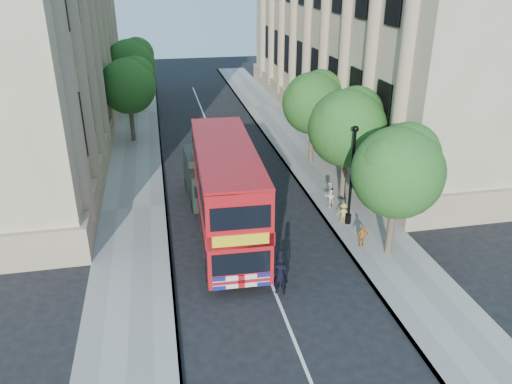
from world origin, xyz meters
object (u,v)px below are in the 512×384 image
lamp_post (351,180)px  police_constable (280,275)px  box_van (205,178)px  double_decker_bus (226,191)px  woman_pedestrian (329,195)px

lamp_post → police_constable: lamp_post is taller
lamp_post → box_van: size_ratio=1.09×
box_van → police_constable: box_van is taller
lamp_post → police_constable: bearing=-134.0°
box_van → police_constable: (1.97, -9.56, -0.44)m
lamp_post → double_decker_bus: bearing=-179.4°
box_van → woman_pedestrian: box_van is taller
box_van → double_decker_bus: bearing=-85.0°
police_constable → woman_pedestrian: size_ratio=1.18×
box_van → police_constable: 9.77m
lamp_post → police_constable: 7.14m
woman_pedestrian → double_decker_bus: bearing=-16.3°
double_decker_bus → police_constable: bearing=-72.2°
lamp_post → woman_pedestrian: 2.60m
police_constable → woman_pedestrian: bearing=-104.1°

